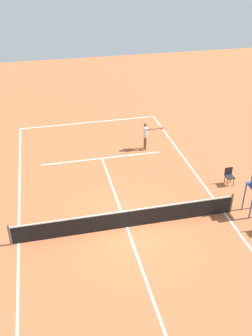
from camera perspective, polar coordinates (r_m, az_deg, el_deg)
name	(u,v)px	position (r m, az deg, el deg)	size (l,w,h in m)	color
ground_plane	(127,227)	(17.93, 0.13, -8.82)	(60.00, 60.00, 0.00)	#B76038
court_lines	(127,227)	(17.93, 0.13, -8.81)	(9.87, 24.40, 0.01)	white
tennis_net	(127,219)	(17.62, 0.13, -7.58)	(10.47, 0.10, 1.07)	#4C4C51
player_serving	(146,134)	(23.98, 3.02, 5.15)	(1.30, 0.54, 1.77)	brown
tennis_ball	(123,161)	(22.91, -0.48, 0.98)	(0.07, 0.07, 0.07)	#CCE033
courtside_chair_mid	(229,175)	(21.36, 15.14, -1.06)	(0.44, 0.46, 0.95)	#262626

